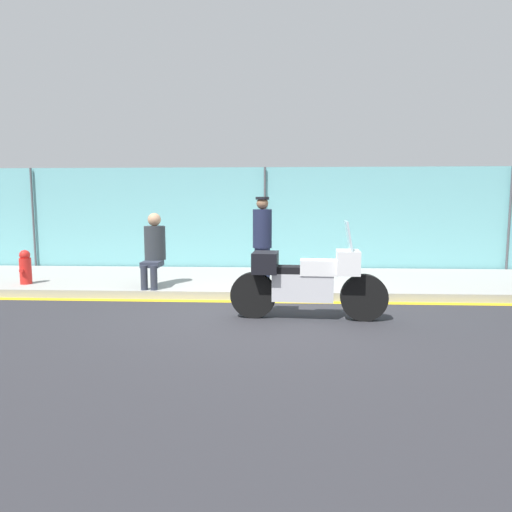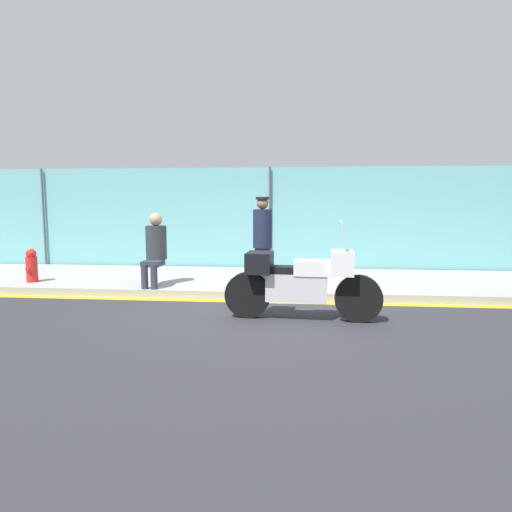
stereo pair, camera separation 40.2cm
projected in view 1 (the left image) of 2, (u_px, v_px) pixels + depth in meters
name	position (u px, v px, depth m)	size (l,w,h in m)	color
ground_plane	(256.00, 312.00, 7.08)	(120.00, 120.00, 0.00)	#2D2D33
sidewalk	(262.00, 281.00, 9.38)	(41.65, 3.02, 0.15)	#9E9E99
curb_paint_stripe	(259.00, 302.00, 7.81)	(41.65, 0.18, 0.01)	gold
storefront_fence	(265.00, 221.00, 10.83)	(39.57, 0.17, 2.51)	#6BB2B7
motorcycle	(307.00, 280.00, 6.60)	(2.28, 0.58, 1.44)	black
officer_standing	(262.00, 241.00, 8.43)	(0.35, 0.35, 1.64)	#191E38
person_seated_on_curb	(154.00, 246.00, 8.37)	(0.39, 0.70, 1.35)	#2D3342
fire_hydrant	(25.00, 267.00, 8.65)	(0.21, 0.27, 0.65)	red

